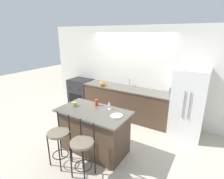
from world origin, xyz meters
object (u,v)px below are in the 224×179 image
at_px(oven_range, 81,92).
at_px(bar_stool_far, 83,148).
at_px(coffee_mug, 75,104).
at_px(tumbler_cup, 97,102).
at_px(bar_stool_near, 59,138).
at_px(pumpkin_decoration, 102,84).
at_px(soap_bottle, 170,91).
at_px(refrigerator, 189,103).
at_px(wine_glass, 109,104).
at_px(dinner_plate, 117,116).

height_order(oven_range, bar_stool_far, bar_stool_far).
distance_m(oven_range, coffee_mug, 2.37).
xyz_separation_m(coffee_mug, tumbler_cup, (0.40, 0.28, 0.03)).
relative_size(bar_stool_near, coffee_mug, 8.57).
height_order(oven_range, coffee_mug, coffee_mug).
distance_m(pumpkin_decoration, soap_bottle, 1.97).
relative_size(refrigerator, wine_glass, 9.55).
xyz_separation_m(wine_glass, soap_bottle, (0.83, 1.72, -0.06)).
distance_m(oven_range, dinner_plate, 3.07).
xyz_separation_m(bar_stool_far, pumpkin_decoration, (-1.16, 2.30, 0.42)).
bearing_deg(pumpkin_decoration, dinner_plate, -47.95).
bearing_deg(wine_glass, dinner_plate, -33.67).
distance_m(dinner_plate, tumbler_cup, 0.68).
bearing_deg(soap_bottle, coffee_mug, -128.65).
bearing_deg(coffee_mug, pumpkin_decoration, 102.62).
relative_size(refrigerator, bar_stool_far, 1.64).
xyz_separation_m(coffee_mug, pumpkin_decoration, (-0.36, 1.61, 0.02)).
relative_size(bar_stool_far, pumpkin_decoration, 5.94).
xyz_separation_m(refrigerator, wine_glass, (-1.35, -1.49, 0.21)).
bearing_deg(bar_stool_near, pumpkin_decoration, 104.04).
bearing_deg(soap_bottle, pumpkin_decoration, -169.41).
bearing_deg(refrigerator, soap_bottle, 156.41).
bearing_deg(dinner_plate, oven_range, 144.55).
distance_m(tumbler_cup, pumpkin_decoration, 1.53).
bearing_deg(wine_glass, refrigerator, 47.78).
xyz_separation_m(wine_glass, coffee_mug, (-0.75, -0.25, -0.08)).
height_order(bar_stool_far, coffee_mug, bar_stool_far).
bearing_deg(pumpkin_decoration, oven_range, 169.06).
bearing_deg(coffee_mug, refrigerator, 39.76).
relative_size(refrigerator, tumbler_cup, 11.87).
distance_m(wine_glass, tumbler_cup, 0.35).
bearing_deg(dinner_plate, refrigerator, 57.87).
xyz_separation_m(dinner_plate, wine_glass, (-0.29, 0.20, 0.12)).
xyz_separation_m(oven_range, pumpkin_decoration, (1.07, -0.21, 0.53)).
bearing_deg(bar_stool_near, coffee_mug, 107.32).
height_order(bar_stool_near, bar_stool_far, same).
bearing_deg(dinner_plate, wine_glass, 146.33).
xyz_separation_m(oven_range, bar_stool_near, (1.65, -2.51, 0.11)).
distance_m(bar_stool_near, wine_glass, 1.18).
height_order(bar_stool_near, pumpkin_decoration, pumpkin_decoration).
relative_size(wine_glass, pumpkin_decoration, 1.02).
distance_m(bar_stool_far, wine_glass, 1.06).
bearing_deg(bar_stool_far, tumbler_cup, 112.38).
height_order(oven_range, pumpkin_decoration, pumpkin_decoration).
relative_size(dinner_plate, tumbler_cup, 1.74).
bearing_deg(tumbler_cup, bar_stool_near, -100.72).
relative_size(oven_range, wine_glass, 5.31).
relative_size(wine_glass, coffee_mug, 1.47).
height_order(refrigerator, coffee_mug, refrigerator).
distance_m(bar_stool_near, soap_bottle, 3.02).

